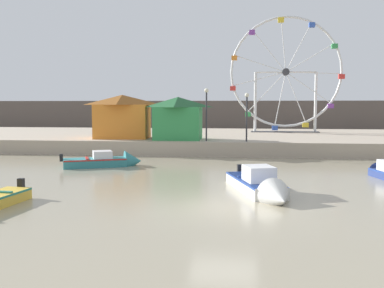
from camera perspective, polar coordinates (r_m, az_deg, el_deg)
The scene contains 10 objects.
ground_plane at distance 16.28m, azimuth 4.20°, elevation -8.27°, with size 240.00×240.00×0.00m, color gray.
quay_promenade at distance 41.06m, azimuth 5.84°, elevation 0.57°, with size 110.00×19.07×1.09m, color tan.
distant_town_skyline at distance 62.64m, azimuth 6.21°, elevation 3.62°, with size 140.00×3.00×4.40m, color #564C47.
motorboat_teal_painted at distance 27.42m, azimuth -10.89°, elevation -2.20°, with size 4.89×3.18×1.38m.
motorboat_pale_grey at distance 18.62m, azimuth 9.13°, elevation -5.51°, with size 2.99×5.95×1.59m.
ferris_wheel_white_frame at distance 44.49m, azimuth 12.15°, elevation 8.92°, with size 11.08×1.20×11.41m.
carnival_booth_orange_canopy at distance 35.87m, azimuth -9.08°, elevation 3.67°, with size 4.84×3.63×3.51m.
carnival_booth_green_kiosk at distance 34.00m, azimuth -1.84°, elevation 3.49°, with size 3.93×3.20×3.31m.
promenade_lamp_near at distance 32.33m, azimuth 7.17°, elevation 4.51°, with size 0.32×0.32×3.58m.
promenade_lamp_far at distance 32.55m, azimuth 1.90°, elevation 4.90°, with size 0.32×0.32×3.92m.
Camera 1 is at (0.71, -15.83, 3.75)m, focal length 40.80 mm.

